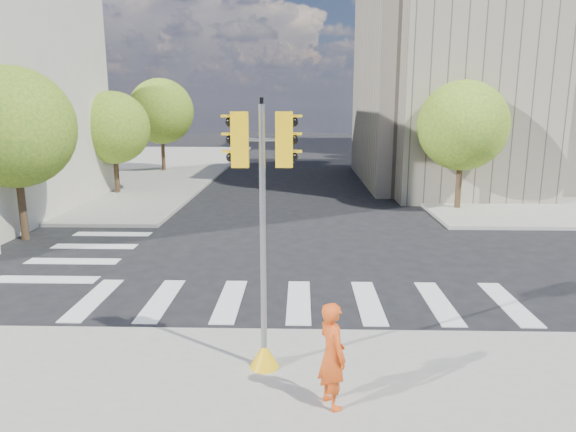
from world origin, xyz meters
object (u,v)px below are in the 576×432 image
object	(u,v)px
photographer	(332,355)
lamp_far	(401,110)
traffic_signal	(263,259)
lamp_near	(450,113)

from	to	relation	value
photographer	lamp_far	bearing A→B (deg)	-38.15
traffic_signal	photographer	world-z (taller)	traffic_signal
lamp_near	lamp_far	distance (m)	14.00
lamp_far	photographer	world-z (taller)	lamp_far
lamp_near	lamp_far	world-z (taller)	same
lamp_near	traffic_signal	distance (m)	21.66
lamp_far	traffic_signal	size ratio (longest dim) A/B	1.63
lamp_far	traffic_signal	world-z (taller)	lamp_far
lamp_near	traffic_signal	world-z (taller)	lamp_near
traffic_signal	photographer	distance (m)	2.11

